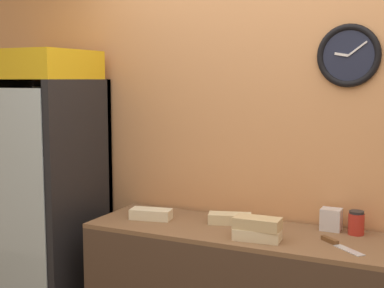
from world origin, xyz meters
TOP-DOWN VIEW (x-y plane):
  - wall_back at (0.00, 1.16)m, footprint 5.20×0.09m
  - beverage_cooler at (-1.49, 0.84)m, footprint 0.68×0.63m
  - sandwich_stack_bottom at (0.03, 0.69)m, footprint 0.25×0.14m
  - sandwich_stack_middle at (0.03, 0.69)m, footprint 0.24×0.12m
  - sandwich_flat_left at (-0.22, 0.93)m, footprint 0.26×0.18m
  - sandwich_flat_right at (-0.67, 0.81)m, footprint 0.26×0.15m
  - chefs_knife at (0.41, 0.78)m, footprint 0.25×0.22m
  - condiment_jar at (0.47, 1.01)m, footprint 0.09×0.09m
  - napkin_dispenser at (0.33, 1.04)m, footprint 0.11×0.09m

SIDE VIEW (x-z plane):
  - chefs_knife at x=0.41m, z-range 0.86..0.88m
  - sandwich_flat_left at x=-0.22m, z-range 0.86..0.92m
  - sandwich_stack_bottom at x=0.03m, z-range 0.86..0.92m
  - sandwich_flat_right at x=-0.67m, z-range 0.86..0.92m
  - napkin_dispenser at x=0.33m, z-range 0.86..0.98m
  - condiment_jar at x=0.47m, z-range 0.86..0.99m
  - sandwich_stack_middle at x=0.03m, z-range 0.92..0.98m
  - beverage_cooler at x=-1.49m, z-range 0.08..1.94m
  - wall_back at x=0.00m, z-range 0.00..2.70m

